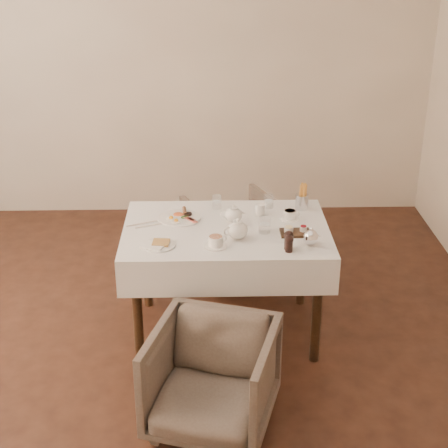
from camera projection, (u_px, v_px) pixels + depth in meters
name	position (u px, v px, depth m)	size (l,w,h in m)	color
table	(226.00, 245.00, 4.31)	(1.28, 0.88, 0.75)	black
armchair_near	(212.00, 379.00, 3.63)	(0.63, 0.65, 0.59)	#4F433A
armchair_far	(234.00, 237.00, 5.20)	(0.64, 0.66, 0.60)	#4F433A
breakfast_plate	(180.00, 217.00, 4.39)	(0.27, 0.27, 0.03)	white
side_plate	(158.00, 245.00, 4.03)	(0.21, 0.19, 0.02)	white
teapot_centre	(234.00, 214.00, 4.31)	(0.15, 0.12, 0.12)	white
teapot_front	(238.00, 229.00, 4.09)	(0.17, 0.13, 0.13)	white
creamer	(260.00, 210.00, 4.43)	(0.06, 0.06, 0.07)	white
teacup_near	(216.00, 242.00, 4.01)	(0.14, 0.14, 0.07)	white
teacup_far	(290.00, 215.00, 4.37)	(0.12, 0.12, 0.06)	white
glass_left	(217.00, 202.00, 4.53)	(0.06, 0.06, 0.09)	silver
glass_mid	(265.00, 225.00, 4.19)	(0.07, 0.07, 0.10)	silver
glass_right	(269.00, 201.00, 4.54)	(0.06, 0.06, 0.09)	silver
condiment_board	(295.00, 232.00, 4.18)	(0.18, 0.12, 0.05)	black
pepper_mill_left	(289.00, 243.00, 3.95)	(0.05, 0.05, 0.10)	black
pepper_mill_right	(289.00, 240.00, 3.97)	(0.06, 0.06, 0.12)	black
silver_pot	(311.00, 236.00, 4.02)	(0.11, 0.09, 0.12)	white
fries_cup	(302.00, 198.00, 4.50)	(0.09, 0.09, 0.18)	silver
cutlery_fork	(142.00, 224.00, 4.31)	(0.02, 0.20, 0.00)	silver
cutlery_knife	(150.00, 226.00, 4.29)	(0.02, 0.19, 0.00)	silver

